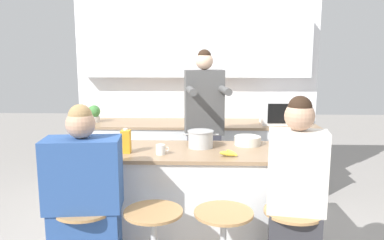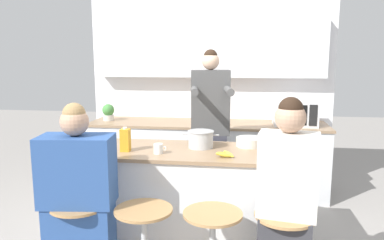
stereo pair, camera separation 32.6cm
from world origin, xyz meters
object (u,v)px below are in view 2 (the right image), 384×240
Objects in this scene: person_seated_near at (286,212)px; juice_carton at (125,140)px; person_cooking at (210,137)px; banana_bunch at (225,154)px; coffee_cup_near at (158,149)px; cooking_pot at (201,139)px; bar_stool_leftmost at (80,238)px; potted_plant at (108,112)px; person_wrapped_blanket at (79,203)px; microwave at (295,113)px; kitchen_island at (191,200)px; fruit_bowl at (249,142)px.

juice_carton is at bearing 166.99° from person_seated_near.
person_cooking is 10.69× the size of banana_bunch.
person_seated_near is at bearing -26.25° from coffee_cup_near.
cooking_pot is at bearing 127.46° from banana_bunch.
bar_stool_leftmost is 0.85m from juice_carton.
person_wrapped_blanket is at bearing -75.69° from potted_plant.
bar_stool_leftmost is 1.29× the size of microwave.
bar_stool_leftmost is at bearing -156.25° from banana_bunch.
juice_carton reaches higher than banana_bunch.
person_cooking is 1.28× the size of person_wrapped_blanket.
cooking_pot is (0.82, 0.74, 0.34)m from person_wrapped_blanket.
person_cooking is 16.51× the size of coffee_cup_near.
juice_carton is at bearing -136.21° from microwave.
kitchen_island is 8.90× the size of juice_carton.
cooking_pot is 0.41m from coffee_cup_near.
microwave reaches higher than fruit_bowl.
coffee_cup_near reaches higher than bar_stool_leftmost.
potted_plant reaches higher than fruit_bowl.
cooking_pot is 0.37m from banana_bunch.
microwave reaches higher than coffee_cup_near.
person_wrapped_blanket is 0.67m from juice_carton.
fruit_bowl is at bearing 16.99° from juice_carton.
banana_bunch is at bearing -5.63° from juice_carton.
person_wrapped_blanket is at bearing -170.54° from person_seated_near.
person_seated_near is 1.44m from juice_carton.
person_cooking is 1.22m from microwave.
cooking_pot is at bearing -165.45° from fruit_bowl.
person_seated_near reaches higher than potted_plant.
kitchen_island reaches higher than bar_stool_leftmost.
fruit_bowl is (1.24, 0.86, 0.57)m from bar_stool_leftmost.
microwave is (1.80, 2.08, 0.67)m from bar_stool_leftmost.
person_wrapped_blanket reaches higher than juice_carton.
kitchen_island is 17.07× the size of coffee_cup_near.
person_cooking reaches higher than microwave.
person_cooking reaches higher than person_seated_near.
juice_carton is (-1.05, -0.32, 0.06)m from fruit_bowl.
fruit_bowl is (-0.24, 0.86, 0.28)m from person_seated_near.
kitchen_island is 0.99m from bar_stool_leftmost.
coffee_cup_near is 2.06m from microwave.
person_wrapped_blanket is (-0.74, -0.65, 0.19)m from kitchen_island.
person_wrapped_blanket is 1.54m from fruit_bowl.
person_wrapped_blanket reaches higher than potted_plant.
coffee_cup_near is 0.51× the size of potted_plant.
microwave is (1.61, 1.54, 0.03)m from juice_carton.
person_seated_near reaches higher than juice_carton.
potted_plant is (-1.03, 1.63, 0.05)m from coffee_cup_near.
person_wrapped_blanket is 6.53× the size of potted_plant.
kitchen_island is at bearing 148.30° from person_seated_near.
person_seated_near reaches higher than coffee_cup_near.
person_cooking reaches higher than bar_stool_leftmost.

